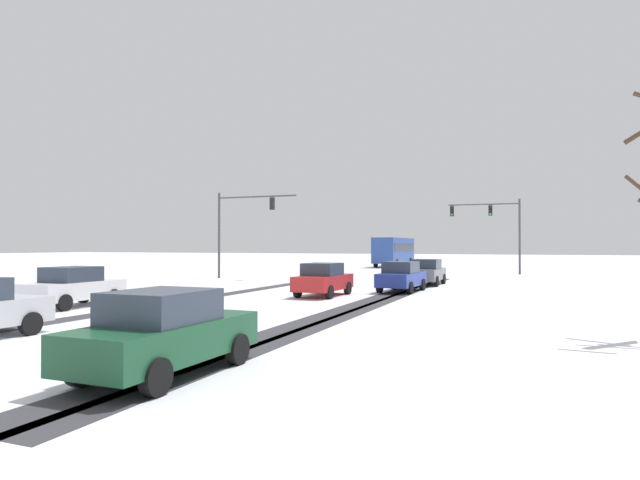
{
  "coord_description": "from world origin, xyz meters",
  "views": [
    {
      "loc": [
        11.63,
        -6.38,
        2.46
      ],
      "look_at": [
        0.0,
        22.74,
        2.8
      ],
      "focal_mm": 29.95,
      "sensor_mm": 36.0,
      "label": 1
    }
  ],
  "objects_px": {
    "traffic_signal_far_right": "(494,221)",
    "car_red_third": "(323,279)",
    "car_blue_second": "(401,276)",
    "bus_oncoming": "(394,250)",
    "traffic_signal_near_left": "(240,219)",
    "car_white_fourth": "(74,287)",
    "car_grey_lead": "(427,272)",
    "car_dark_green_sixth": "(165,332)"
  },
  "relations": [
    {
      "from": "car_blue_second",
      "to": "bus_oncoming",
      "type": "xyz_separation_m",
      "value": [
        -8.8,
        34.11,
        1.18
      ]
    },
    {
      "from": "traffic_signal_near_left",
      "to": "car_blue_second",
      "type": "bearing_deg",
      "value": -26.06
    },
    {
      "from": "car_red_third",
      "to": "car_blue_second",
      "type": "bearing_deg",
      "value": 52.29
    },
    {
      "from": "car_dark_green_sixth",
      "to": "bus_oncoming",
      "type": "bearing_deg",
      "value": 99.31
    },
    {
      "from": "car_grey_lead",
      "to": "car_red_third",
      "type": "relative_size",
      "value": 1.0
    },
    {
      "from": "traffic_signal_far_right",
      "to": "car_white_fourth",
      "type": "distance_m",
      "value": 35.61
    },
    {
      "from": "bus_oncoming",
      "to": "car_blue_second",
      "type": "bearing_deg",
      "value": -75.53
    },
    {
      "from": "car_grey_lead",
      "to": "car_white_fourth",
      "type": "bearing_deg",
      "value": -122.4
    },
    {
      "from": "car_white_fourth",
      "to": "car_dark_green_sixth",
      "type": "distance_m",
      "value": 13.31
    },
    {
      "from": "car_red_third",
      "to": "car_dark_green_sixth",
      "type": "distance_m",
      "value": 16.21
    },
    {
      "from": "traffic_signal_far_right",
      "to": "bus_oncoming",
      "type": "height_order",
      "value": "traffic_signal_far_right"
    },
    {
      "from": "car_blue_second",
      "to": "traffic_signal_near_left",
      "type": "bearing_deg",
      "value": 153.94
    },
    {
      "from": "traffic_signal_far_right",
      "to": "car_white_fourth",
      "type": "relative_size",
      "value": 1.58
    },
    {
      "from": "traffic_signal_far_right",
      "to": "car_dark_green_sixth",
      "type": "xyz_separation_m",
      "value": [
        -3.39,
        -40.42,
        -3.83
      ]
    },
    {
      "from": "traffic_signal_near_left",
      "to": "car_red_third",
      "type": "distance_m",
      "value": 15.67
    },
    {
      "from": "car_white_fourth",
      "to": "traffic_signal_near_left",
      "type": "bearing_deg",
      "value": 99.84
    },
    {
      "from": "car_dark_green_sixth",
      "to": "car_grey_lead",
      "type": "bearing_deg",
      "value": 89.28
    },
    {
      "from": "bus_oncoming",
      "to": "traffic_signal_far_right",
      "type": "bearing_deg",
      "value": -47.79
    },
    {
      "from": "traffic_signal_near_left",
      "to": "traffic_signal_far_right",
      "type": "xyz_separation_m",
      "value": [
        17.3,
        13.84,
        0.19
      ]
    },
    {
      "from": "car_blue_second",
      "to": "car_dark_green_sixth",
      "type": "height_order",
      "value": "same"
    },
    {
      "from": "car_red_third",
      "to": "bus_oncoming",
      "type": "relative_size",
      "value": 0.37
    },
    {
      "from": "bus_oncoming",
      "to": "car_dark_green_sixth",
      "type": "bearing_deg",
      "value": -80.69
    },
    {
      "from": "traffic_signal_far_right",
      "to": "car_red_third",
      "type": "bearing_deg",
      "value": -104.64
    },
    {
      "from": "car_grey_lead",
      "to": "bus_oncoming",
      "type": "bearing_deg",
      "value": 107.73
    },
    {
      "from": "traffic_signal_near_left",
      "to": "car_white_fourth",
      "type": "distance_m",
      "value": 19.27
    },
    {
      "from": "car_red_third",
      "to": "car_white_fourth",
      "type": "height_order",
      "value": "same"
    },
    {
      "from": "car_red_third",
      "to": "car_white_fourth",
      "type": "distance_m",
      "value": 11.08
    },
    {
      "from": "car_blue_second",
      "to": "traffic_signal_far_right",
      "type": "bearing_deg",
      "value": 80.6
    },
    {
      "from": "bus_oncoming",
      "to": "car_grey_lead",
      "type": "bearing_deg",
      "value": -72.27
    },
    {
      "from": "traffic_signal_near_left",
      "to": "bus_oncoming",
      "type": "xyz_separation_m",
      "value": [
        5.08,
        27.32,
        -2.46
      ]
    },
    {
      "from": "car_red_third",
      "to": "car_dark_green_sixth",
      "type": "bearing_deg",
      "value": -79.3
    },
    {
      "from": "car_blue_second",
      "to": "bus_oncoming",
      "type": "bearing_deg",
      "value": 104.47
    },
    {
      "from": "car_white_fourth",
      "to": "car_dark_green_sixth",
      "type": "bearing_deg",
      "value": -36.61
    },
    {
      "from": "traffic_signal_near_left",
      "to": "car_blue_second",
      "type": "relative_size",
      "value": 1.55
    },
    {
      "from": "car_red_third",
      "to": "car_white_fourth",
      "type": "relative_size",
      "value": 1.0
    },
    {
      "from": "traffic_signal_near_left",
      "to": "car_white_fourth",
      "type": "relative_size",
      "value": 1.58
    },
    {
      "from": "traffic_signal_far_right",
      "to": "car_red_third",
      "type": "distance_m",
      "value": 25.6
    },
    {
      "from": "car_white_fourth",
      "to": "bus_oncoming",
      "type": "height_order",
      "value": "bus_oncoming"
    },
    {
      "from": "car_white_fourth",
      "to": "car_dark_green_sixth",
      "type": "xyz_separation_m",
      "value": [
        10.68,
        -7.94,
        0.0
      ]
    },
    {
      "from": "traffic_signal_near_left",
      "to": "car_red_third",
      "type": "xyz_separation_m",
      "value": [
        10.9,
        -10.65,
        -3.64
      ]
    },
    {
      "from": "traffic_signal_near_left",
      "to": "car_blue_second",
      "type": "height_order",
      "value": "traffic_signal_near_left"
    },
    {
      "from": "traffic_signal_far_right",
      "to": "car_red_third",
      "type": "height_order",
      "value": "traffic_signal_far_right"
    }
  ]
}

